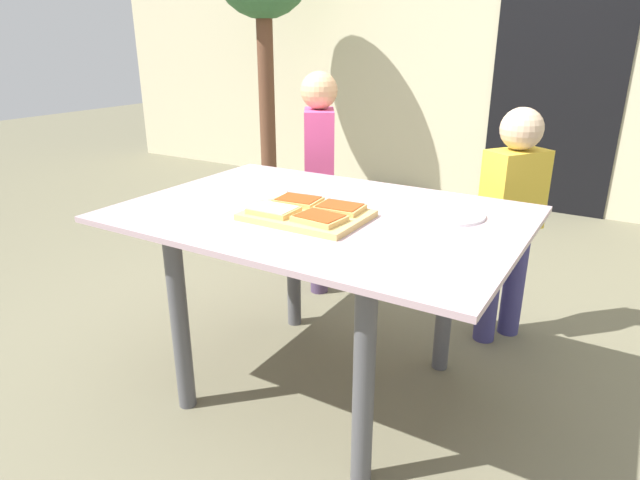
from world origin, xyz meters
name	(u,v)px	position (x,y,z in m)	size (l,w,h in m)	color
ground_plane	(320,384)	(0.00, 0.00, 0.00)	(16.00, 16.00, 0.00)	#65614B
house_wall_back	(527,13)	(0.00, 2.90, 1.41)	(8.00, 0.20, 2.82)	beige
house_door	(558,74)	(0.28, 2.80, 1.00)	(0.90, 0.02, 2.00)	black
dining_table	(321,243)	(0.00, 0.00, 0.58)	(1.32, 0.93, 0.69)	#B0949D
cutting_board	(306,215)	(0.00, -0.09, 0.70)	(0.38, 0.28, 0.02)	tan
pizza_slice_far_right	(340,208)	(0.08, -0.01, 0.72)	(0.15, 0.12, 0.02)	tan
pizza_slice_near_right	(320,218)	(0.08, -0.14, 0.72)	(0.16, 0.12, 0.02)	tan
pizza_slice_near_left	(274,210)	(-0.09, -0.15, 0.72)	(0.15, 0.11, 0.02)	tan
pizza_slice_far_left	(298,201)	(-0.08, -0.01, 0.72)	(0.16, 0.12, 0.02)	tan
plate_white_left	(256,193)	(-0.32, 0.06, 0.70)	(0.23, 0.23, 0.01)	white
plate_white_right	(449,214)	(0.39, 0.18, 0.70)	(0.23, 0.23, 0.01)	white
child_left	(319,168)	(-0.46, 0.76, 0.64)	(0.24, 0.28, 1.10)	#483755
child_right	(511,213)	(0.48, 0.72, 0.57)	(0.25, 0.28, 0.99)	#3C3871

